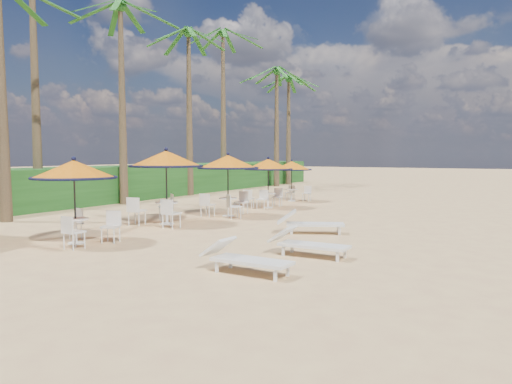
% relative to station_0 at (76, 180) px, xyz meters
% --- Properties ---
extents(ground, '(160.00, 160.00, 0.00)m').
position_rel_station_0_xyz_m(ground, '(4.98, 0.32, -1.74)').
color(ground, tan).
rests_on(ground, ground).
extents(scrub_hedge, '(3.00, 40.00, 1.80)m').
position_rel_station_0_xyz_m(scrub_hedge, '(-8.52, 11.32, -0.84)').
color(scrub_hedge, '#194716').
rests_on(scrub_hedge, ground).
extents(station_0, '(2.28, 2.28, 2.38)m').
position_rel_station_0_xyz_m(station_0, '(0.00, 0.00, 0.00)').
color(station_0, black).
rests_on(station_0, ground).
extents(station_1, '(2.56, 2.56, 2.67)m').
position_rel_station_0_xyz_m(station_1, '(-0.33, 4.13, 0.22)').
color(station_1, black).
rests_on(station_1, ground).
extents(station_2, '(2.40, 2.42, 2.51)m').
position_rel_station_0_xyz_m(station_2, '(0.39, 7.07, 0.09)').
color(station_2, black).
rests_on(station_2, ground).
extents(station_3, '(2.23, 2.23, 2.32)m').
position_rel_station_0_xyz_m(station_3, '(0.29, 10.54, -0.04)').
color(station_3, black).
rests_on(station_3, ground).
extents(station_4, '(2.07, 2.07, 2.16)m').
position_rel_station_0_xyz_m(station_4, '(-0.07, 14.01, -0.09)').
color(station_4, black).
rests_on(station_4, ground).
extents(lounger_near, '(1.99, 0.70, 0.70)m').
position_rel_station_0_xyz_m(lounger_near, '(5.68, -0.72, -1.41)').
color(lounger_near, white).
rests_on(lounger_near, ground).
extents(lounger_mid, '(1.95, 0.63, 0.70)m').
position_rel_station_0_xyz_m(lounger_mid, '(6.12, 1.49, -1.41)').
color(lounger_mid, white).
rests_on(lounger_mid, ground).
extents(lounger_far, '(2.13, 1.42, 0.73)m').
position_rel_station_0_xyz_m(lounger_far, '(4.82, 4.66, -1.40)').
color(lounger_far, white).
rests_on(lounger_far, ground).
extents(palm_3, '(5.00, 5.00, 9.71)m').
position_rel_station_0_xyz_m(palm_3, '(-6.60, 8.63, 7.14)').
color(palm_3, brown).
rests_on(palm_3, ground).
extents(palm_4, '(5.00, 5.00, 9.74)m').
position_rel_station_0_xyz_m(palm_4, '(-7.00, 14.50, 7.17)').
color(palm_4, brown).
rests_on(palm_4, ground).
extents(palm_5, '(5.00, 5.00, 10.97)m').
position_rel_station_0_xyz_m(palm_5, '(-8.14, 19.95, 8.32)').
color(palm_5, brown).
rests_on(palm_5, ground).
extents(palm_6, '(5.00, 5.00, 8.85)m').
position_rel_station_0_xyz_m(palm_6, '(-6.17, 24.26, 6.33)').
color(palm_6, brown).
rests_on(palm_6, ground).
extents(palm_7, '(5.00, 5.00, 8.66)m').
position_rel_station_0_xyz_m(palm_7, '(-6.48, 26.98, 6.16)').
color(palm_7, brown).
rests_on(palm_7, ground).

